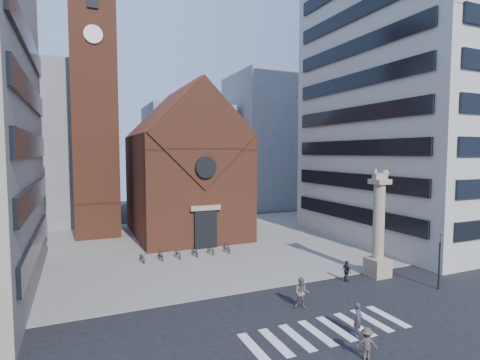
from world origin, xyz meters
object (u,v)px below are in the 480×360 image
pedestrian_0 (358,319)px  scooter_0 (142,257)px  lion_column (378,234)px  pedestrian_1 (302,293)px  traffic_light (439,258)px  pedestrian_2 (347,271)px

pedestrian_0 → scooter_0: size_ratio=1.11×
lion_column → pedestrian_1: 9.79m
scooter_0 → pedestrian_0: bearing=-71.2°
pedestrian_0 → scooter_0: (-8.65, 18.57, -0.43)m
lion_column → traffic_light: size_ratio=2.02×
lion_column → traffic_light: 4.62m
pedestrian_0 → pedestrian_1: bearing=66.7°
pedestrian_0 → traffic_light: bearing=-17.2°
traffic_light → pedestrian_1: size_ratio=2.17×
pedestrian_2 → lion_column: bearing=-88.9°
pedestrian_1 → scooter_0: 16.27m
lion_column → pedestrian_2: (-3.12, 0.00, -2.63)m
traffic_light → scooter_0: (-18.86, 15.44, -1.80)m
traffic_light → pedestrian_1: traffic_light is taller
pedestrian_1 → scooter_0: size_ratio=1.20×
pedestrian_0 → pedestrian_2: size_ratio=1.10×
pedestrian_2 → scooter_0: 17.89m
lion_column → pedestrian_1: (-9.05, -2.82, -2.47)m
pedestrian_2 → pedestrian_1: bearing=116.5°
traffic_light → lion_column: bearing=116.5°
pedestrian_0 → pedestrian_1: 4.39m
lion_column → pedestrian_2: lion_column is taller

